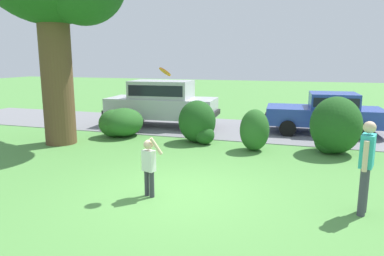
# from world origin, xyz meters

# --- Properties ---
(ground_plane) EXTENTS (80.00, 80.00, 0.00)m
(ground_plane) POSITION_xyz_m (0.00, 0.00, 0.00)
(ground_plane) COLOR #518E42
(driveway_strip) EXTENTS (28.00, 4.40, 0.02)m
(driveway_strip) POSITION_xyz_m (0.00, 7.29, 0.01)
(driveway_strip) COLOR slate
(driveway_strip) RESTS_ON ground
(shrub_near_tree) EXTENTS (1.53, 1.65, 1.04)m
(shrub_near_tree) POSITION_xyz_m (-4.05, 4.66, 0.51)
(shrub_near_tree) COLOR #286023
(shrub_near_tree) RESTS_ON ground
(shrub_centre_left) EXTENTS (1.31, 1.27, 1.43)m
(shrub_centre_left) POSITION_xyz_m (-1.06, 4.64, 0.67)
(shrub_centre_left) COLOR #1E511C
(shrub_centre_left) RESTS_ON ground
(shrub_centre) EXTENTS (0.91, 0.98, 1.30)m
(shrub_centre) POSITION_xyz_m (0.95, 4.10, 0.65)
(shrub_centre) COLOR #286023
(shrub_centre) RESTS_ON ground
(shrub_centre_right) EXTENTS (1.50, 1.66, 1.72)m
(shrub_centre_right) POSITION_xyz_m (3.29, 4.53, 0.81)
(shrub_centre_right) COLOR #1E511C
(shrub_centre_right) RESTS_ON ground
(parked_sedan) EXTENTS (4.51, 2.31, 1.56)m
(parked_sedan) POSITION_xyz_m (3.16, 7.53, 0.85)
(parked_sedan) COLOR #28429E
(parked_sedan) RESTS_ON ground
(parked_suv) EXTENTS (4.81, 2.33, 1.92)m
(parked_suv) POSITION_xyz_m (-3.38, 7.02, 1.08)
(parked_suv) COLOR silver
(parked_suv) RESTS_ON ground
(child_thrower) EXTENTS (0.48, 0.23, 1.29)m
(child_thrower) POSITION_xyz_m (-0.56, -0.39, 0.72)
(child_thrower) COLOR #383842
(child_thrower) RESTS_ON ground
(frisbee) EXTENTS (0.31, 0.27, 0.26)m
(frisbee) POSITION_xyz_m (-0.39, 0.13, 2.56)
(frisbee) COLOR orange
(adult_onlooker) EXTENTS (0.30, 0.52, 1.74)m
(adult_onlooker) POSITION_xyz_m (3.53, 0.04, 0.98)
(adult_onlooker) COLOR #3F3F4C
(adult_onlooker) RESTS_ON ground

